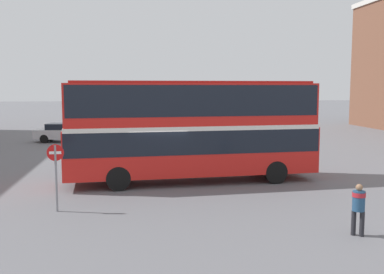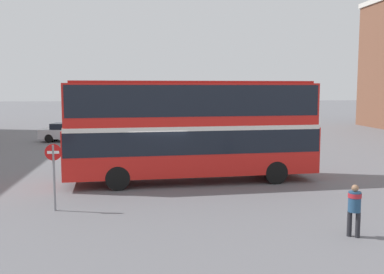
# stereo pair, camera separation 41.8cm
# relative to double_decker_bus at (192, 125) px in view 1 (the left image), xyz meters

# --- Properties ---
(ground_plane) EXTENTS (240.00, 240.00, 0.00)m
(ground_plane) POSITION_rel_double_decker_bus_xyz_m (-1.59, -0.34, -2.64)
(ground_plane) COLOR slate
(double_decker_bus) EXTENTS (11.49, 3.41, 4.61)m
(double_decker_bus) POSITION_rel_double_decker_bus_xyz_m (0.00, 0.00, 0.00)
(double_decker_bus) COLOR red
(double_decker_bus) RESTS_ON ground_plane
(pedestrian_foreground) EXTENTS (0.53, 0.53, 1.55)m
(pedestrian_foreground) POSITION_rel_double_decker_bus_xyz_m (3.84, -8.12, -1.69)
(pedestrian_foreground) COLOR #232328
(pedestrian_foreground) RESTS_ON ground_plane
(parked_car_kerb_near) EXTENTS (4.54, 2.85, 1.65)m
(parked_car_kerb_near) POSITION_rel_double_decker_bus_xyz_m (-1.65, 9.03, -1.82)
(parked_car_kerb_near) COLOR black
(parked_car_kerb_near) RESTS_ON ground_plane
(parked_car_kerb_far) EXTENTS (4.85, 2.47, 1.47)m
(parked_car_kerb_far) POSITION_rel_double_decker_bus_xyz_m (-8.05, 16.24, -1.88)
(parked_car_kerb_far) COLOR silver
(parked_car_kerb_far) RESTS_ON ground_plane
(no_entry_sign) EXTENTS (0.58, 0.08, 2.37)m
(no_entry_sign) POSITION_rel_double_decker_bus_xyz_m (-5.33, -4.31, -1.07)
(no_entry_sign) COLOR gray
(no_entry_sign) RESTS_ON ground_plane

